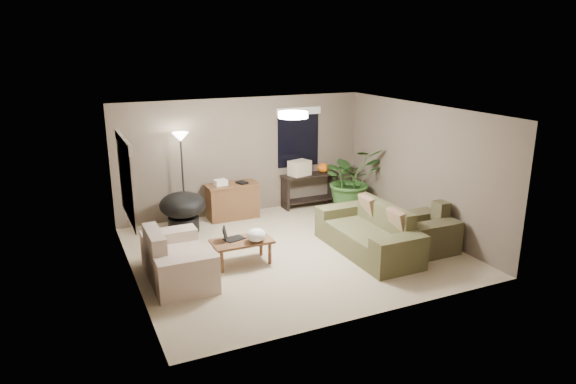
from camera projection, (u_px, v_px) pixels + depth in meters
name	position (u px, v px, depth m)	size (l,w,h in m)	color
room_shell	(293.00, 184.00, 8.86)	(5.50, 5.50, 5.50)	tan
main_sofa	(369.00, 236.00, 9.11)	(0.95, 2.20, 0.85)	#4F4E2F
throw_pillows	(382.00, 215.00, 9.11)	(0.27, 1.37, 0.47)	#8C7251
loveseat	(176.00, 261.00, 8.05)	(0.90, 1.60, 0.85)	beige
armchair	(424.00, 234.00, 9.21)	(0.95, 1.00, 0.85)	#443F29
coffee_table	(242.00, 244.00, 8.58)	(1.00, 0.55, 0.42)	brown
laptop	(230.00, 237.00, 8.57)	(0.42, 0.31, 0.24)	black
plastic_bag	(256.00, 235.00, 8.48)	(0.32, 0.29, 0.22)	white
desk	(233.00, 201.00, 10.84)	(1.10, 0.50, 0.75)	brown
desk_papers	(225.00, 183.00, 10.65)	(0.71, 0.30, 0.12)	silver
console_table	(309.00, 187.00, 11.64)	(1.30, 0.40, 0.75)	black
pumpkin	(323.00, 168.00, 11.66)	(0.27, 0.27, 0.22)	orange
cardboard_box	(300.00, 168.00, 11.40)	(0.44, 0.33, 0.33)	beige
papasan_chair	(183.00, 209.00, 10.04)	(0.97, 0.97, 0.80)	black
floor_lamp	(181.00, 148.00, 10.09)	(0.32, 0.32, 1.91)	black
ceiling_fixture	(293.00, 115.00, 8.52)	(0.50, 0.50, 0.10)	white
houseplant	(351.00, 186.00, 11.32)	(1.28, 1.42, 1.11)	#2D5923
cat_scratching_post	(362.00, 205.00, 11.11)	(0.32, 0.32, 0.50)	tan
window_left	(124.00, 165.00, 7.88)	(0.05, 1.56, 1.33)	black
window_back	(298.00, 127.00, 11.39)	(1.06, 0.05, 1.33)	black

